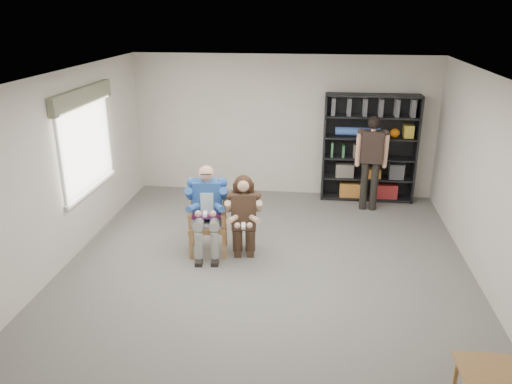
% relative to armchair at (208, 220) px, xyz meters
% --- Properties ---
extents(room_shell, '(6.00, 7.00, 2.80)m').
position_rel_armchair_xyz_m(room_shell, '(0.95, -0.62, 0.85)').
color(room_shell, silver).
rests_on(room_shell, ground).
extents(floor, '(6.00, 7.00, 0.01)m').
position_rel_armchair_xyz_m(floor, '(0.95, -0.62, -0.55)').
color(floor, '#66645E').
rests_on(floor, ground).
extents(window_left, '(0.16, 2.00, 1.75)m').
position_rel_armchair_xyz_m(window_left, '(-2.00, 0.38, 1.08)').
color(window_left, white).
rests_on(window_left, room_shell).
extents(armchair, '(0.71, 0.69, 1.09)m').
position_rel_armchair_xyz_m(armchair, '(0.00, 0.00, 0.00)').
color(armchair, olive).
rests_on(armchair, floor).
extents(seated_man, '(0.72, 0.93, 1.42)m').
position_rel_armchair_xyz_m(seated_man, '(0.00, 0.00, 0.16)').
color(seated_man, navy).
rests_on(seated_man, floor).
extents(kneeling_woman, '(0.66, 0.94, 1.30)m').
position_rel_armchair_xyz_m(kneeling_woman, '(0.58, -0.12, 0.10)').
color(kneeling_woman, '#312115').
rests_on(kneeling_woman, floor).
extents(bookshelf, '(1.80, 0.38, 2.10)m').
position_rel_armchair_xyz_m(bookshelf, '(2.65, 2.66, 0.50)').
color(bookshelf, black).
rests_on(bookshelf, floor).
extents(standing_man, '(0.58, 0.35, 1.80)m').
position_rel_armchair_xyz_m(standing_man, '(2.64, 2.11, 0.35)').
color(standing_man, '#2C201C').
rests_on(standing_man, floor).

